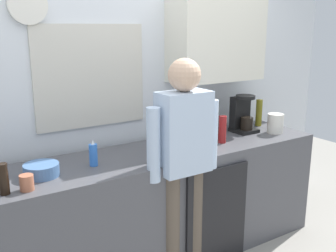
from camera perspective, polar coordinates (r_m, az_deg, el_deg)
The scene contains 12 objects.
kitchen_counter at distance 3.12m, azimuth -1.04°, elevation -11.45°, with size 2.73×0.64×0.89m, color #4C4C51.
dishwasher_panel at distance 3.05m, azimuth 7.13°, elevation -13.11°, with size 0.56×0.02×0.80m, color black.
back_wall_assembly at distance 3.23m, azimuth -3.58°, elevation 6.44°, with size 4.33×0.42×2.60m.
coffee_maker at distance 3.53m, azimuth 10.77°, elevation 1.54°, with size 0.20×0.20×0.33m.
bottle_red_vinegar at distance 3.17m, azimuth 7.93°, elevation -0.50°, with size 0.06×0.06×0.22m, color maroon.
bottle_dark_sauce at distance 2.37m, azimuth -22.82°, elevation -7.13°, with size 0.06×0.06×0.18m, color black.
bottle_olive_oil at distance 3.77m, azimuth 13.09°, elevation 1.90°, with size 0.06×0.06×0.25m, color olive.
cup_terracotta_mug at distance 2.40m, azimuth -19.88°, elevation -7.76°, with size 0.08×0.08×0.09m, color #B26647.
mixing_bowl at distance 2.59m, azimuth -17.94°, elevation -6.12°, with size 0.22×0.22×0.08m, color #4C72A5.
dish_soap at distance 2.68m, azimuth -10.82°, elevation -4.10°, with size 0.06×0.06×0.18m.
storage_canister at distance 3.56m, azimuth 15.36°, elevation 0.37°, with size 0.14×0.14×0.17m, color silver.
person_at_sink at distance 2.69m, azimuth 2.29°, elevation -4.07°, with size 0.57×0.22×1.60m.
Camera 1 is at (-1.48, -2.09, 1.80)m, focal length 41.87 mm.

